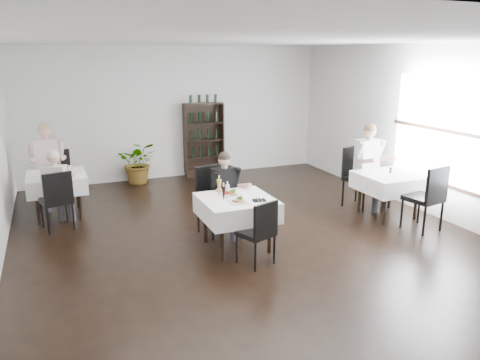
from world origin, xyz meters
The scene contains 24 objects.
room_shell centered at (0.00, 0.00, 1.50)m, with size 9.00×9.00×9.00m.
window_right centered at (3.48, 0.00, 1.50)m, with size 0.06×2.30×1.85m.
wine_shelf centered at (0.60, 4.31, 0.85)m, with size 0.90×0.28×1.75m.
main_table centered at (-0.30, 0.00, 0.62)m, with size 1.03×1.03×0.77m.
left_table centered at (-2.70, 2.50, 0.62)m, with size 0.98×0.98×0.77m.
right_table centered at (2.70, 0.30, 0.62)m, with size 0.98×0.98×0.77m.
potted_tree centered at (-0.96, 4.20, 0.47)m, with size 0.85×0.74×0.95m, color #23531C.
main_chair_far centered at (-0.40, 0.74, 0.62)m, with size 0.60×0.61×1.08m.
main_chair_near centered at (-0.24, -0.69, 0.52)m, with size 0.54×0.54×0.92m.
left_chair_far centered at (-2.68, 3.11, 0.61)m, with size 0.53×0.53×1.07m.
left_chair_near centered at (-2.72, 1.75, 0.57)m, with size 0.55×0.55×1.00m.
right_chair_far centered at (2.55, 1.02, 0.64)m, with size 0.66×0.67×1.13m.
right_chair_near centered at (2.80, -0.55, 0.63)m, with size 0.58×0.59×1.10m.
diner_main centered at (-0.25, 0.53, 0.78)m, with size 0.57×0.61×1.34m.
diner_left_far centered at (-2.82, 3.15, 0.92)m, with size 0.62×0.62×1.59m.
diner_left_near centered at (-2.69, 1.95, 0.76)m, with size 0.58×0.62×1.32m.
diner_right_far centered at (2.72, 0.85, 0.92)m, with size 0.63×0.64×1.59m.
plate_far centered at (-0.32, 0.16, 0.79)m, with size 0.29×0.29×0.09m.
plate_near centered at (-0.35, -0.20, 0.79)m, with size 0.25×0.25×0.08m.
pilsner_dark centered at (-0.52, -0.07, 0.88)m, with size 0.06×0.06×0.27m.
pilsner_lager centered at (-0.51, 0.16, 0.90)m, with size 0.08×0.08×0.32m.
coke_bottle centered at (-0.42, 0.06, 0.87)m, with size 0.06×0.06×0.25m.
napkin_cutlery centered at (-0.05, -0.24, 0.78)m, with size 0.22×0.21×0.02m.
pepper_mill centered at (2.77, 0.36, 0.82)m, with size 0.04×0.04×0.10m, color black.
Camera 1 is at (-2.71, -6.04, 2.79)m, focal length 35.00 mm.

